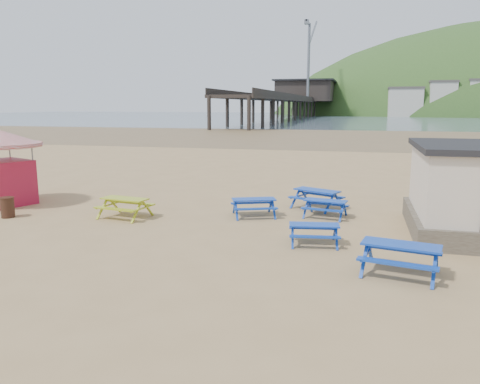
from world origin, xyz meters
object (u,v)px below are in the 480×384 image
(picnic_table_yellow, at_px, (125,208))
(litter_bin, at_px, (7,207))
(picnic_table_blue_b, at_px, (317,199))
(picnic_table_blue_a, at_px, (254,207))

(picnic_table_yellow, height_order, litter_bin, litter_bin)
(picnic_table_blue_b, bearing_deg, litter_bin, -132.43)
(picnic_table_blue_a, xyz_separation_m, picnic_table_yellow, (-4.95, -1.48, 0.03))
(picnic_table_blue_a, bearing_deg, picnic_table_blue_b, 20.84)
(litter_bin, bearing_deg, picnic_table_blue_a, 15.51)
(picnic_table_blue_a, relative_size, picnic_table_blue_b, 0.87)
(picnic_table_blue_a, height_order, litter_bin, litter_bin)
(picnic_table_blue_b, height_order, litter_bin, litter_bin)
(picnic_table_blue_b, relative_size, litter_bin, 2.98)
(picnic_table_blue_a, bearing_deg, picnic_table_yellow, 174.84)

